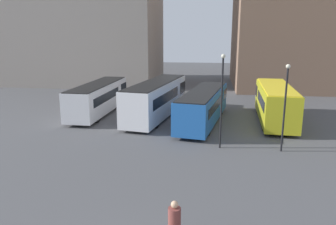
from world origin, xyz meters
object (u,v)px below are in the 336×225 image
(bus_0, at_px, (99,97))
(bus_3, at_px, (275,102))
(bus_2, at_px, (204,105))
(bus_1, at_px, (157,98))
(traveler, at_px, (174,220))
(lamp_post_1, at_px, (285,101))
(lamp_post_0, at_px, (222,95))

(bus_0, xyz_separation_m, bus_3, (16.20, -0.99, 0.13))
(bus_2, bearing_deg, bus_1, 79.85)
(bus_0, height_order, bus_2, bus_0)
(bus_0, height_order, traveler, bus_0)
(traveler, xyz_separation_m, lamp_post_1, (5.84, 10.71, 2.28))
(bus_3, relative_size, traveler, 5.56)
(bus_0, height_order, bus_3, bus_3)
(traveler, distance_m, lamp_post_1, 12.41)
(bus_2, distance_m, bus_3, 6.25)
(bus_0, distance_m, lamp_post_0, 14.33)
(bus_3, distance_m, lamp_post_1, 7.85)
(bus_3, relative_size, lamp_post_1, 1.75)
(bus_0, distance_m, bus_1, 5.80)
(lamp_post_1, bearing_deg, bus_1, 140.11)
(bus_1, bearing_deg, bus_3, -82.88)
(bus_2, height_order, lamp_post_0, lamp_post_0)
(bus_0, distance_m, lamp_post_1, 17.68)
(bus_2, xyz_separation_m, lamp_post_0, (1.29, -6.32, 2.09))
(lamp_post_0, bearing_deg, traveler, -99.76)
(lamp_post_1, bearing_deg, bus_0, 150.62)
(bus_3, xyz_separation_m, lamp_post_0, (-4.85, -7.50, 1.92))
(bus_1, bearing_deg, lamp_post_0, -135.46)
(bus_1, height_order, bus_2, bus_1)
(bus_2, height_order, bus_3, bus_3)
(bus_0, relative_size, bus_1, 0.91)
(bus_0, distance_m, bus_3, 16.23)
(bus_1, relative_size, lamp_post_0, 1.87)
(bus_1, relative_size, bus_3, 1.18)
(lamp_post_0, bearing_deg, lamp_post_1, -1.91)
(bus_1, height_order, lamp_post_1, lamp_post_1)
(bus_2, relative_size, lamp_post_0, 1.81)
(bus_3, relative_size, lamp_post_0, 1.59)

